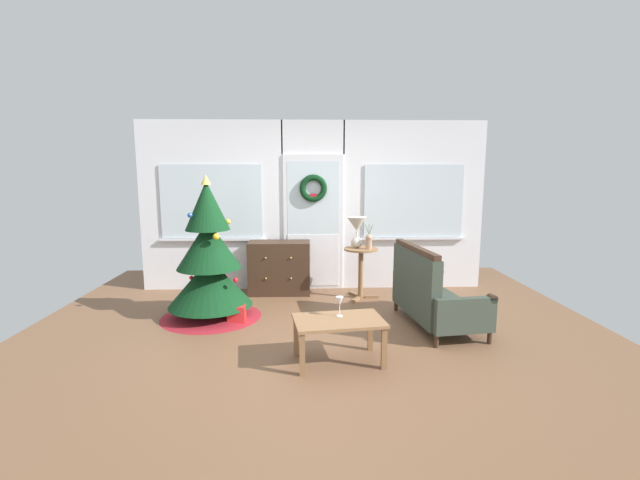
{
  "coord_description": "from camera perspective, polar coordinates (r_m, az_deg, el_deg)",
  "views": [
    {
      "loc": [
        -0.13,
        -4.59,
        1.82
      ],
      "look_at": [
        0.05,
        0.55,
        1.0
      ],
      "focal_mm": 24.69,
      "sensor_mm": 36.0,
      "label": 1
    }
  ],
  "objects": [
    {
      "name": "flower_vase",
      "position": [
        6.16,
        6.36,
        -0.1
      ],
      "size": [
        0.11,
        0.1,
        0.35
      ],
      "color": "tan",
      "rests_on": "side_table"
    },
    {
      "name": "gift_box",
      "position": [
        5.46,
        -10.74,
        -9.42
      ],
      "size": [
        0.21,
        0.19,
        0.21
      ],
      "primitive_type": "cube",
      "color": "red",
      "rests_on": "ground"
    },
    {
      "name": "table_lamp",
      "position": [
        6.22,
        4.79,
        1.57
      ],
      "size": [
        0.28,
        0.28,
        0.44
      ],
      "color": "silver",
      "rests_on": "side_table"
    },
    {
      "name": "settee_sofa",
      "position": [
        5.34,
        14.12,
        -6.93
      ],
      "size": [
        0.87,
        1.44,
        0.96
      ],
      "color": "#3D281C",
      "rests_on": "ground"
    },
    {
      "name": "side_table",
      "position": [
        6.27,
        5.32,
        -3.0
      ],
      "size": [
        0.5,
        0.48,
        0.73
      ],
      "color": "#8E6642",
      "rests_on": "ground"
    },
    {
      "name": "dresser_cabinet",
      "position": [
        6.55,
        -5.28,
        -3.58
      ],
      "size": [
        0.91,
        0.45,
        0.78
      ],
      "color": "#3D281C",
      "rests_on": "ground"
    },
    {
      "name": "christmas_tree",
      "position": [
        5.59,
        -14.16,
        -3.24
      ],
      "size": [
        1.24,
        1.24,
        1.77
      ],
      "color": "#4C331E",
      "rests_on": "ground"
    },
    {
      "name": "wine_glass",
      "position": [
        4.27,
        2.56,
        -8.03
      ],
      "size": [
        0.08,
        0.08,
        0.2
      ],
      "color": "silver",
      "rests_on": "coffee_table"
    },
    {
      "name": "back_wall_with_door",
      "position": [
        6.69,
        -0.89,
        4.47
      ],
      "size": [
        5.2,
        0.19,
        2.55
      ],
      "color": "white",
      "rests_on": "ground"
    },
    {
      "name": "ground_plane",
      "position": [
        4.94,
        -0.36,
        -12.56
      ],
      "size": [
        6.76,
        6.76,
        0.0
      ],
      "primitive_type": "plane",
      "color": "brown"
    },
    {
      "name": "coffee_table",
      "position": [
        4.25,
        2.44,
        -11.04
      ],
      "size": [
        0.91,
        0.63,
        0.43
      ],
      "color": "#8E6642",
      "rests_on": "ground"
    }
  ]
}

